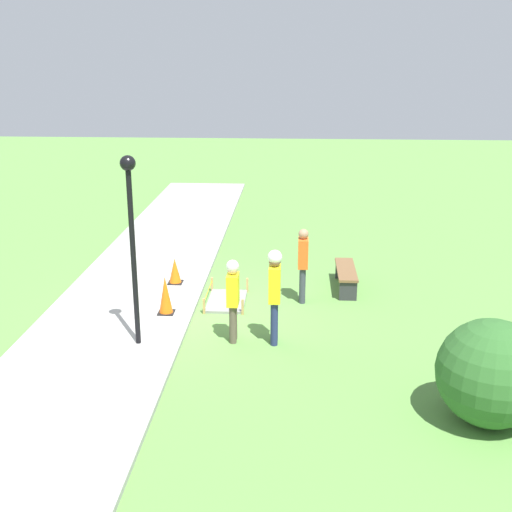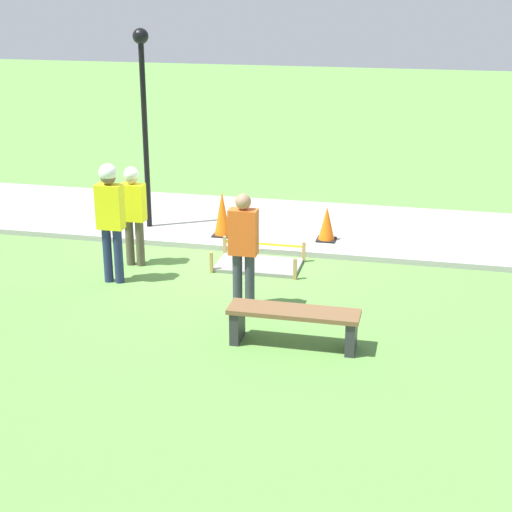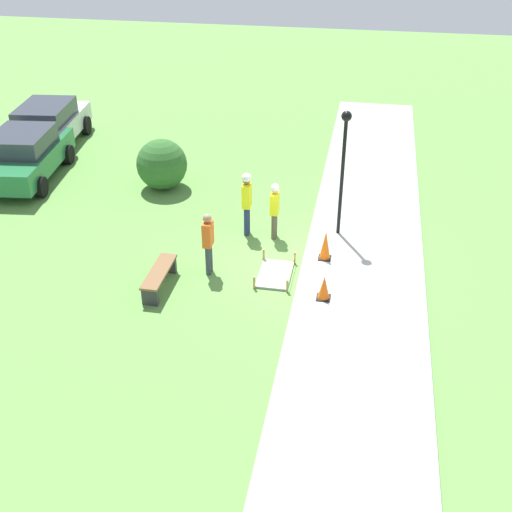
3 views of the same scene
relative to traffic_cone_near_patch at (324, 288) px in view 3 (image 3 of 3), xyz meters
The scene contains 13 objects.
ground_plane 1.79m from the traffic_cone_near_patch, 23.86° to the left, with size 60.00×60.00×0.00m, color #5B8E42.
sidewalk 1.86m from the traffic_cone_near_patch, 28.76° to the right, with size 28.00×3.17×0.10m.
wet_concrete_patch 1.67m from the traffic_cone_near_patch, 55.07° to the left, with size 1.42×0.89×0.35m.
traffic_cone_near_patch is the anchor object (origin of this frame).
traffic_cone_far_patch 1.88m from the traffic_cone_near_patch, ahead, with size 0.34×0.34×0.82m.
park_bench 4.09m from the traffic_cone_near_patch, 92.01° to the left, with size 1.69×0.44×0.50m.
worker_supervisor 3.96m from the traffic_cone_near_patch, 39.68° to the left, with size 0.40×0.27×1.89m.
worker_assistant 3.44m from the traffic_cone_near_patch, 29.76° to the left, with size 0.40×0.24×1.66m.
bystander_in_orange_shirt 3.19m from the traffic_cone_near_patch, 75.77° to the left, with size 0.40×0.22×1.70m.
lamppost_near 3.94m from the traffic_cone_near_patch, ahead, with size 0.28×0.28×3.59m.
parked_car_silver 13.86m from the traffic_cone_near_patch, 53.39° to the left, with size 5.00×2.60×1.65m.
parked_car_green 11.93m from the traffic_cone_near_patch, 62.64° to the left, with size 4.63×2.60×1.63m.
shrub_rounded_near 8.07m from the traffic_cone_near_patch, 46.17° to the left, with size 1.65×1.65×1.65m.
Camera 3 is at (-14.48, -1.44, 8.98)m, focal length 45.00 mm.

